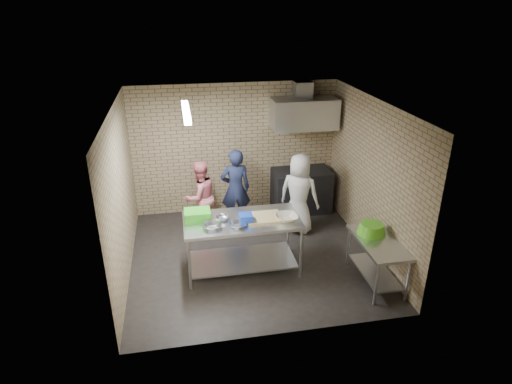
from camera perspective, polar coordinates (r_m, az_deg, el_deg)
The scene contains 26 objects.
floor at distance 7.82m, azimuth -0.46°, elevation -8.37°, with size 4.20×4.20×0.00m, color black.
ceiling at distance 6.77m, azimuth -0.53°, elevation 11.32°, with size 4.20×4.20×0.00m, color black.
back_wall at distance 9.04m, azimuth -2.73°, elevation 5.69°, with size 4.20×0.06×2.70m, color tan.
front_wall at distance 5.44m, azimuth 3.25°, elevation -7.44°, with size 4.20×0.06×2.70m, color tan.
left_wall at distance 7.16m, azimuth -17.28°, elevation -0.49°, with size 0.06×4.00×2.70m, color tan.
right_wall at distance 7.80m, azimuth 14.88°, elevation 1.85°, with size 0.06×4.00×2.70m, color tan.
prep_table at distance 7.24m, azimuth -1.81°, elevation -6.91°, with size 1.87×0.94×0.94m, color silver.
side_counter at distance 7.24m, azimuth 15.48°, elevation -8.75°, with size 0.60×1.20×0.75m, color silver.
stove at distance 9.31m, azimuth 5.93°, elevation 0.21°, with size 1.20×0.70×0.90m, color black.
range_hood at distance 8.82m, azimuth 6.30°, elevation 10.19°, with size 1.30×0.60×0.60m, color silver.
hood_duct at distance 8.87m, azimuth 6.16°, elevation 13.25°, with size 0.35×0.30×0.30m, color #A5A8AD.
wall_shelf at distance 9.13m, azimuth 7.74°, elevation 9.42°, with size 0.80×0.20×0.04m, color #3F2B19.
fluorescent_fixture at distance 6.68m, azimuth -9.14°, elevation 10.33°, with size 0.10×1.25×0.08m, color white.
green_crate at distance 7.02m, azimuth -7.68°, elevation -3.03°, with size 0.42×0.31×0.17m, color green.
blue_tub at distance 6.90m, azimuth -1.33°, elevation -3.47°, with size 0.21×0.21×0.14m, color #173AAD.
cutting_board at distance 7.04m, azimuth 0.98°, elevation -3.34°, with size 0.57×0.44×0.03m, color tan.
mixing_bowl_a at distance 6.77m, azimuth -5.80°, elevation -4.47°, with size 0.29×0.29×0.07m, color #B7B9BE.
mixing_bowl_b at distance 7.01m, azimuth -4.36°, elevation -3.38°, with size 0.22×0.22×0.07m, color #B8BBC0.
mixing_bowl_c at distance 6.79m, azimuth -2.42°, elevation -4.29°, with size 0.27×0.27×0.07m, color silver.
ceramic_bowl at distance 6.99m, azimuth 4.01°, elevation -3.37°, with size 0.36×0.36×0.09m, color beige.
green_basin at distance 7.19m, azimuth 14.90°, elevation -4.64°, with size 0.46×0.46×0.17m, color #59C626, non-canonical shape.
bottle_red at distance 9.03m, azimuth 6.25°, elevation 10.06°, with size 0.07×0.07×0.18m, color #B22619.
bottle_green at distance 9.16m, azimuth 8.68°, elevation 10.02°, with size 0.06×0.06×0.15m, color green.
man_navy at distance 8.46m, azimuth -2.70°, elevation 0.43°, with size 0.59×0.39×1.61m, color #141633.
woman_pink at distance 8.38m, azimuth -7.35°, elevation -0.65°, with size 0.70×0.54×1.44m, color #E57982.
woman_white at distance 8.32m, azimuth 5.67°, elevation -0.21°, with size 0.77×0.50×1.58m, color white.
Camera 1 is at (-1.15, -6.50, 4.19)m, focal length 30.52 mm.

